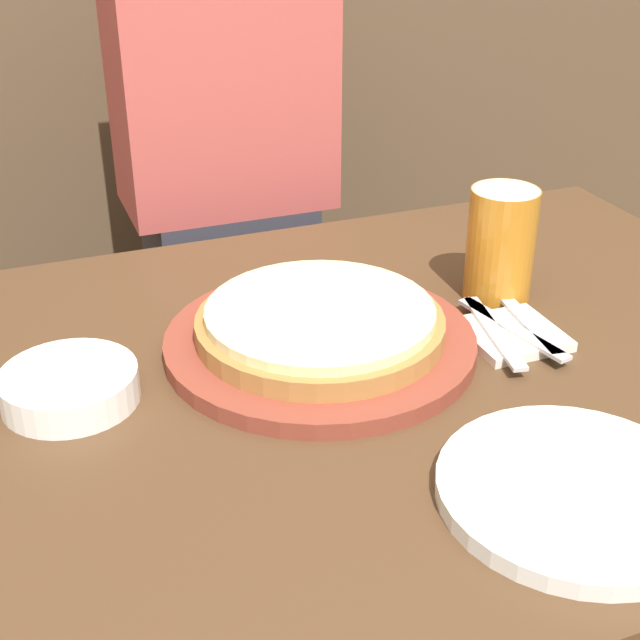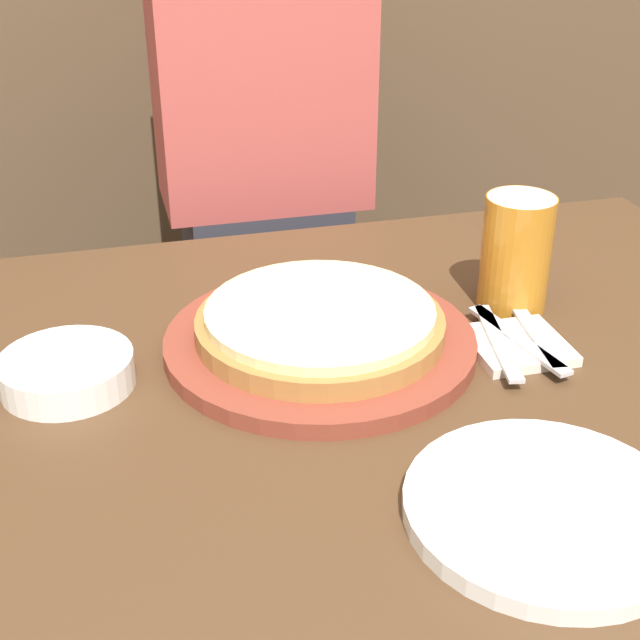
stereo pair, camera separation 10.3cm
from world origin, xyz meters
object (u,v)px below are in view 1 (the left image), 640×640
beer_glass (501,240)px  dinner_knife (511,328)px  fork (493,331)px  pizza_on_board (320,332)px  side_bowl (70,386)px  dinner_plate (575,491)px  spoon (529,324)px  diner_person (229,244)px

beer_glass → dinner_knife: 0.13m
beer_glass → fork: (-0.07, -0.10, -0.07)m
beer_glass → pizza_on_board: bearing=-169.7°
beer_glass → side_bowl: beer_glass is taller
dinner_plate → spoon: bearing=64.9°
beer_glass → spoon: bearing=-99.1°
dinner_plate → spoon: (0.13, 0.28, 0.01)m
dinner_plate → side_bowl: side_bowl is taller
side_bowl → diner_person: diner_person is taller
fork → side_bowl: bearing=174.0°
pizza_on_board → dinner_knife: 0.23m
dinner_plate → fork: size_ratio=1.43×
pizza_on_board → dinner_plate: pizza_on_board is taller
dinner_knife → dinner_plate: bearing=-110.8°
dinner_knife → diner_person: (-0.18, 0.62, -0.11)m
side_bowl → dinner_knife: size_ratio=0.83×
side_bowl → diner_person: size_ratio=0.11×
side_bowl → fork: size_ratio=0.83×
beer_glass → side_bowl: size_ratio=1.01×
dinner_knife → diner_person: 0.66m
beer_glass → fork: 0.14m
beer_glass → dinner_knife: size_ratio=0.84×
side_bowl → dinner_knife: (0.51, -0.05, -0.00)m
pizza_on_board → fork: (0.20, -0.06, -0.01)m
pizza_on_board → beer_glass: bearing=10.3°
dinner_plate → spoon: size_ratio=1.67×
spoon → dinner_knife: bearing=-180.0°
diner_person → fork: bearing=-76.3°
pizza_on_board → diner_person: bearing=85.3°
beer_glass → spoon: 0.12m
dinner_plate → dinner_knife: dinner_plate is taller
dinner_knife → spoon: (0.02, 0.00, 0.00)m
pizza_on_board → fork: bearing=-15.8°
fork → dinner_knife: same height
dinner_plate → spoon: dinner_plate is taller
beer_glass → dinner_plate: size_ratio=0.58×
fork → diner_person: size_ratio=0.13×
dinner_plate → dinner_knife: size_ratio=1.43×
fork → spoon: bearing=0.0°
pizza_on_board → dinner_plate: 0.36m
dinner_plate → diner_person: (-0.07, 0.90, -0.11)m
fork → dinner_plate: bearing=-106.2°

